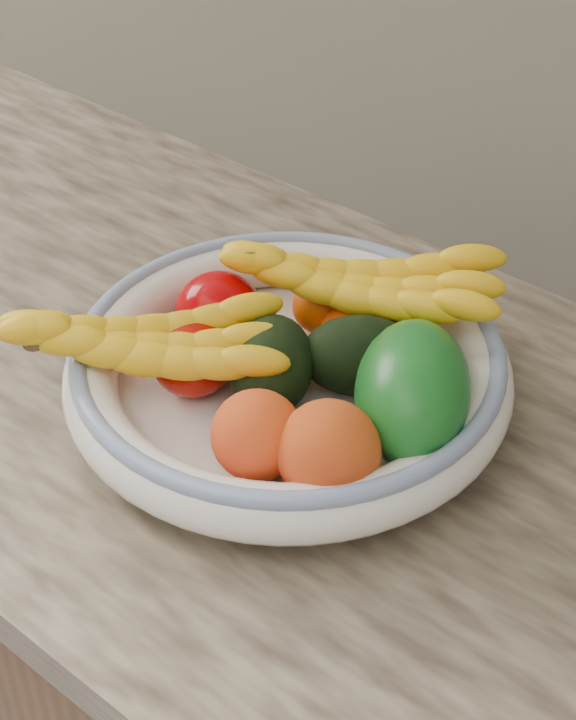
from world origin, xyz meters
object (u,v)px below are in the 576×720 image
Objects in this scene: banana_bunch_front at (145,349)px; banana_bunch_back at (359,290)px; green_mango at (412,391)px; fruit_bowl at (288,370)px.

banana_bunch_back is at bearing 18.64° from banana_bunch_front.
green_mango is 0.23m from banana_bunch_front.
banana_bunch_back is (0.01, 0.09, 0.04)m from fruit_bowl.
banana_bunch_front is (-0.08, -0.09, 0.03)m from fruit_bowl.
fruit_bowl is at bearing 153.80° from green_mango.
banana_bunch_front reaches higher than fruit_bowl.
banana_bunch_back reaches higher than fruit_bowl.
fruit_bowl is 2.70× the size of green_mango.
green_mango is 0.57× the size of banana_bunch_front.
banana_bunch_back is at bearing 85.72° from fruit_bowl.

